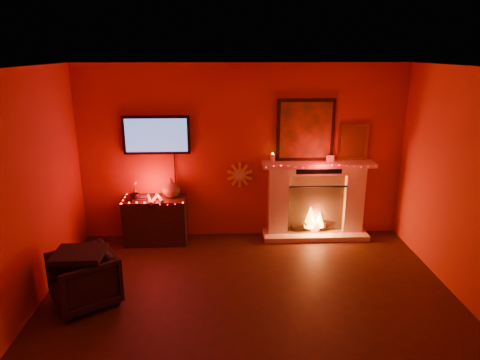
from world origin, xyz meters
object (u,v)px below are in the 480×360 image
at_px(tv, 157,135).
at_px(console_table, 157,217).
at_px(fireplace, 316,193).
at_px(sunburst_clock, 240,175).
at_px(armchair, 84,279).

relative_size(tv, console_table, 1.23).
relative_size(fireplace, sunburst_clock, 5.45).
distance_m(fireplace, console_table, 2.51).
bearing_deg(console_table, sunburst_clock, 9.54).
distance_m(sunburst_clock, armchair, 2.77).
xyz_separation_m(tv, console_table, (-0.04, -0.19, -1.25)).
bearing_deg(tv, console_table, -102.90).
height_order(tv, sunburst_clock, tv).
distance_m(fireplace, sunburst_clock, 1.23).
relative_size(tv, sunburst_clock, 3.10).
bearing_deg(fireplace, armchair, -149.63).
distance_m(tv, armchair, 2.39).
bearing_deg(tv, armchair, -109.15).
xyz_separation_m(fireplace, sunburst_clock, (-1.19, 0.09, 0.28)).
relative_size(console_table, armchair, 1.43).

